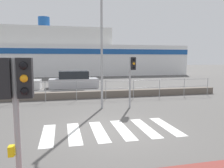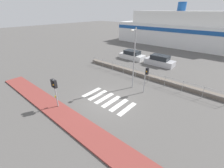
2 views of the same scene
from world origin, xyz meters
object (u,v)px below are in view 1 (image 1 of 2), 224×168
(traffic_light_near, at_px, (15,92))
(streetlamp, at_px, (102,36))
(parked_car_white, at_px, (15,82))
(parked_car_silver, at_px, (74,81))
(traffic_light_far, at_px, (132,71))
(ferry_boat, at_px, (67,56))

(traffic_light_near, relative_size, streetlamp, 0.43)
(parked_car_white, xyz_separation_m, parked_car_silver, (5.08, -0.00, 0.04))
(traffic_light_far, xyz_separation_m, streetlamp, (-1.61, 0.03, 1.81))
(ferry_boat, bearing_deg, traffic_light_far, -83.99)
(traffic_light_far, distance_m, streetlamp, 2.43)
(traffic_light_near, bearing_deg, traffic_light_far, 58.39)
(parked_car_silver, bearing_deg, parked_car_white, 180.00)
(traffic_light_near, height_order, ferry_boat, ferry_boat)
(traffic_light_near, height_order, streetlamp, streetlamp)
(streetlamp, relative_size, parked_car_silver, 1.41)
(traffic_light_near, height_order, parked_car_silver, traffic_light_near)
(ferry_boat, bearing_deg, parked_car_white, -106.47)
(parked_car_white, bearing_deg, traffic_light_far, -50.00)
(parked_car_silver, bearing_deg, traffic_light_far, -74.04)
(traffic_light_near, distance_m, parked_car_white, 16.78)
(traffic_light_near, relative_size, traffic_light_far, 0.97)
(ferry_boat, bearing_deg, parked_car_silver, -89.62)
(ferry_boat, height_order, parked_car_white, ferry_boat)
(parked_car_white, bearing_deg, streetlamp, -56.35)
(traffic_light_near, distance_m, parked_car_silver, 16.55)
(parked_car_silver, bearing_deg, streetlamp, -83.66)
(parked_car_silver, bearing_deg, ferry_boat, 90.38)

